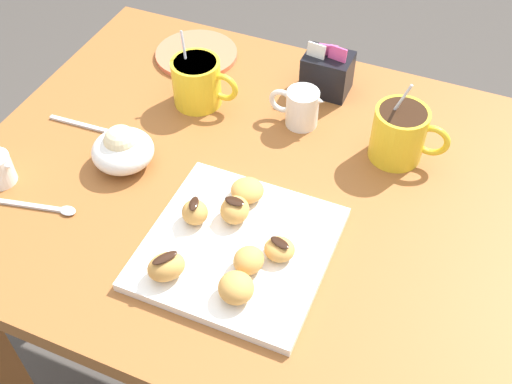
% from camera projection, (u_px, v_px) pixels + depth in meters
% --- Properties ---
extents(ground_plane, '(8.00, 8.00, 0.00)m').
position_uv_depth(ground_plane, '(259.00, 381.00, 1.61)').
color(ground_plane, '#423D38').
extents(dining_table, '(1.01, 0.79, 0.75)m').
position_uv_depth(dining_table, '(261.00, 232.00, 1.16)').
color(dining_table, '#935628').
rests_on(dining_table, ground_plane).
extents(pastry_plate_square, '(0.27, 0.27, 0.02)m').
position_uv_depth(pastry_plate_square, '(238.00, 248.00, 0.95)').
color(pastry_plate_square, white).
rests_on(pastry_plate_square, dining_table).
extents(coffee_mug_yellow_left, '(0.13, 0.09, 0.14)m').
position_uv_depth(coffee_mug_yellow_left, '(198.00, 81.00, 1.16)').
color(coffee_mug_yellow_left, yellow).
rests_on(coffee_mug_yellow_left, dining_table).
extents(coffee_mug_yellow_right, '(0.13, 0.09, 0.15)m').
position_uv_depth(coffee_mug_yellow_right, '(400.00, 133.00, 1.06)').
color(coffee_mug_yellow_right, yellow).
rests_on(coffee_mug_yellow_right, dining_table).
extents(cream_pitcher_white, '(0.10, 0.06, 0.07)m').
position_uv_depth(cream_pitcher_white, '(301.00, 106.00, 1.13)').
color(cream_pitcher_white, white).
rests_on(cream_pitcher_white, dining_table).
extents(sugar_caddy, '(0.09, 0.07, 0.11)m').
position_uv_depth(sugar_caddy, '(327.00, 73.00, 1.20)').
color(sugar_caddy, black).
rests_on(sugar_caddy, dining_table).
extents(ice_cream_bowl, '(0.11, 0.11, 0.08)m').
position_uv_depth(ice_cream_bowl, '(122.00, 149.00, 1.06)').
color(ice_cream_bowl, white).
rests_on(ice_cream_bowl, dining_table).
extents(saucer_coral_left, '(0.17, 0.17, 0.01)m').
position_uv_depth(saucer_coral_left, '(196.00, 54.00, 1.30)').
color(saucer_coral_left, '#E5704C').
rests_on(saucer_coral_left, dining_table).
extents(loose_spoon_near_saucer, '(0.16, 0.05, 0.01)m').
position_uv_depth(loose_spoon_near_saucer, '(40.00, 207.00, 1.01)').
color(loose_spoon_near_saucer, silver).
rests_on(loose_spoon_near_saucer, dining_table).
extents(loose_spoon_by_plate, '(0.16, 0.02, 0.01)m').
position_uv_depth(loose_spoon_by_plate, '(98.00, 130.00, 1.14)').
color(loose_spoon_by_plate, silver).
rests_on(loose_spoon_by_plate, dining_table).
extents(beignet_0, '(0.05, 0.06, 0.04)m').
position_uv_depth(beignet_0, '(232.00, 209.00, 0.97)').
color(beignet_0, '#D19347').
rests_on(beignet_0, pastry_plate_square).
extents(chocolate_drizzle_0, '(0.03, 0.02, 0.00)m').
position_uv_depth(chocolate_drizzle_0, '(232.00, 200.00, 0.95)').
color(chocolate_drizzle_0, black).
rests_on(chocolate_drizzle_0, beignet_0).
extents(beignet_1, '(0.07, 0.07, 0.04)m').
position_uv_depth(beignet_1, '(236.00, 288.00, 0.87)').
color(beignet_1, '#D19347').
rests_on(beignet_1, pastry_plate_square).
extents(beignet_2, '(0.07, 0.07, 0.03)m').
position_uv_depth(beignet_2, '(245.00, 190.00, 1.00)').
color(beignet_2, '#D19347').
rests_on(beignet_2, pastry_plate_square).
extents(beignet_3, '(0.05, 0.06, 0.04)m').
position_uv_depth(beignet_3, '(249.00, 260.00, 0.90)').
color(beignet_3, '#D19347').
rests_on(beignet_3, pastry_plate_square).
extents(beignet_4, '(0.07, 0.07, 0.04)m').
position_uv_depth(beignet_4, '(166.00, 267.00, 0.89)').
color(beignet_4, '#D19347').
rests_on(beignet_4, pastry_plate_square).
extents(chocolate_drizzle_4, '(0.03, 0.04, 0.00)m').
position_uv_depth(chocolate_drizzle_4, '(165.00, 258.00, 0.87)').
color(chocolate_drizzle_4, black).
rests_on(chocolate_drizzle_4, beignet_4).
extents(beignet_5, '(0.06, 0.06, 0.04)m').
position_uv_depth(beignet_5, '(195.00, 212.00, 0.96)').
color(beignet_5, '#D19347').
rests_on(beignet_5, pastry_plate_square).
extents(chocolate_drizzle_5, '(0.02, 0.03, 0.00)m').
position_uv_depth(chocolate_drizzle_5, '(194.00, 204.00, 0.95)').
color(chocolate_drizzle_5, black).
rests_on(chocolate_drizzle_5, beignet_5).
extents(beignet_6, '(0.05, 0.05, 0.03)m').
position_uv_depth(beignet_6, '(279.00, 249.00, 0.92)').
color(beignet_6, '#D19347').
rests_on(beignet_6, pastry_plate_square).
extents(chocolate_drizzle_6, '(0.04, 0.02, 0.00)m').
position_uv_depth(chocolate_drizzle_6, '(280.00, 243.00, 0.91)').
color(chocolate_drizzle_6, black).
rests_on(chocolate_drizzle_6, beignet_6).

